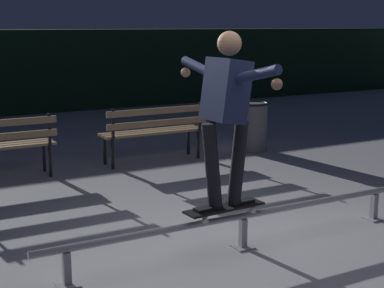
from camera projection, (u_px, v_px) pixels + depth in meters
ground_plane at (246, 250)px, 5.33m from camera, size 90.00×90.00×0.00m
hedge_backdrop at (14, 71)px, 13.56m from camera, size 24.00×1.20×1.93m
grind_rail at (243, 221)px, 5.32m from camera, size 3.93×0.18×0.34m
skateboard at (225, 208)px, 5.20m from camera, size 0.79×0.25×0.09m
skateboarder at (226, 105)px, 5.01m from camera, size 0.63×1.41×1.56m
park_bench_left_center at (155, 127)px, 8.59m from camera, size 1.60×0.42×0.88m
trash_can at (252, 126)px, 9.45m from camera, size 0.52×0.52×0.80m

